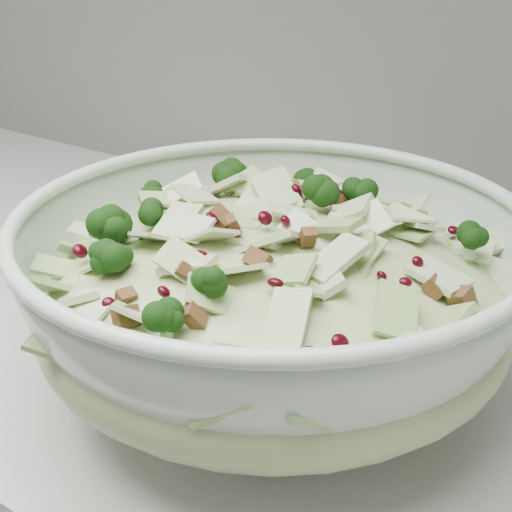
# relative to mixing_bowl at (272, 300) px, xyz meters

# --- Properties ---
(mixing_bowl) EXTENTS (0.44, 0.44, 0.15)m
(mixing_bowl) POSITION_rel_mixing_bowl_xyz_m (0.00, 0.00, 0.00)
(mixing_bowl) COLOR silver
(mixing_bowl) RESTS_ON counter
(salad) EXTENTS (0.41, 0.41, 0.15)m
(salad) POSITION_rel_mixing_bowl_xyz_m (0.00, 0.00, 0.02)
(salad) COLOR #AEB67C
(salad) RESTS_ON mixing_bowl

